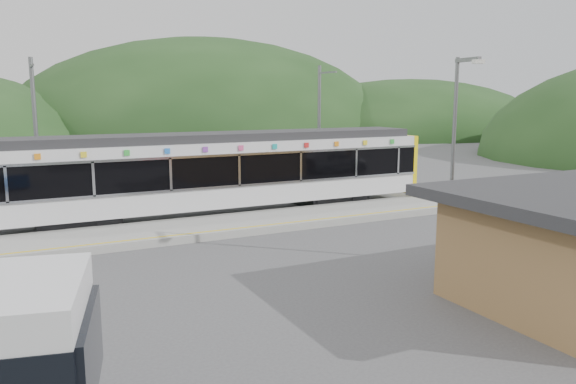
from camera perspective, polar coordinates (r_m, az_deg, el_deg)
name	(u,v)px	position (r m, az deg, el deg)	size (l,w,h in m)	color
ground	(268,247)	(20.33, -2.02, -5.57)	(120.00, 120.00, 0.00)	#4C4C4F
hills	(337,207)	(27.74, 5.05, -1.51)	(146.00, 149.00, 26.00)	#1E3D19
platform	(235,224)	(23.25, -5.43, -3.30)	(26.00, 3.20, 0.30)	#9E9E99
yellow_line	(247,227)	(22.04, -4.20, -3.58)	(26.00, 0.10, 0.01)	yellow
train	(217,171)	(25.49, -7.22, 2.18)	(20.44, 3.01, 3.74)	black
catenary_mast_west	(36,137)	(26.48, -24.20, 5.14)	(0.18, 1.80, 7.00)	slate
catenary_mast_east	(319,129)	(30.50, 3.21, 6.43)	(0.18, 1.80, 7.00)	slate
lamp_post	(457,143)	(18.49, 16.75, 4.78)	(0.37, 1.15, 6.55)	slate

